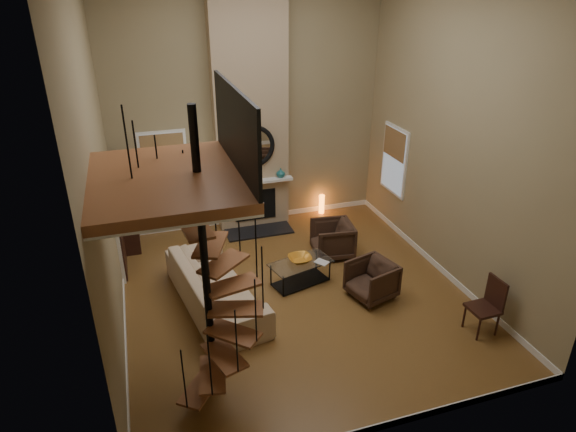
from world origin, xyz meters
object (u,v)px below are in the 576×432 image
object	(u,v)px
sofa	(214,285)
armchair_near	(336,239)
coffee_table	(301,270)
side_chair	(488,303)
hutch	(125,206)
floor_lamp	(196,188)
armchair_far	(375,279)
accent_lamp	(322,204)

from	to	relation	value
sofa	armchair_near	distance (m)	2.90
armchair_near	coffee_table	bearing A→B (deg)	-45.11
armchair_near	side_chair	bearing A→B (deg)	30.85
armchair_near	sofa	bearing A→B (deg)	-62.70
hutch	floor_lamp	xyz separation A→B (m)	(1.43, -0.59, 0.46)
sofa	side_chair	bearing A→B (deg)	-125.98
armchair_far	coffee_table	size ratio (longest dim) A/B	0.60
armchair_far	coffee_table	world-z (taller)	armchair_far
sofa	coffee_table	bearing A→B (deg)	-92.91
sofa	armchair_near	xyz separation A→B (m)	(2.72, 1.01, -0.04)
floor_lamp	side_chair	bearing A→B (deg)	-45.77
sofa	side_chair	distance (m)	4.57
floor_lamp	side_chair	distance (m)	5.84
coffee_table	hutch	bearing A→B (deg)	140.69
hutch	armchair_far	size ratio (longest dim) A/B	2.66
side_chair	hutch	bearing A→B (deg)	139.12
accent_lamp	armchair_near	bearing A→B (deg)	-102.77
accent_lamp	side_chair	bearing A→B (deg)	-79.59
accent_lamp	sofa	bearing A→B (deg)	-136.91
coffee_table	accent_lamp	distance (m)	3.15
armchair_near	floor_lamp	xyz separation A→B (m)	(-2.66, 1.07, 1.06)
coffee_table	accent_lamp	bearing A→B (deg)	61.61
side_chair	floor_lamp	bearing A→B (deg)	134.23
hutch	sofa	distance (m)	3.06
coffee_table	armchair_near	bearing A→B (deg)	38.00
hutch	armchair_near	bearing A→B (deg)	-22.07
hutch	accent_lamp	distance (m)	4.60
armchair_near	side_chair	xyz separation A→B (m)	(1.36, -3.06, 0.17)
armchair_near	floor_lamp	world-z (taller)	floor_lamp
armchair_near	coffee_table	distance (m)	1.34
armchair_far	floor_lamp	distance (m)	3.98
floor_lamp	accent_lamp	size ratio (longest dim) A/B	3.66
accent_lamp	side_chair	distance (m)	5.10
hutch	coffee_table	size ratio (longest dim) A/B	1.60
coffee_table	accent_lamp	size ratio (longest dim) A/B	2.71
armchair_near	hutch	bearing A→B (deg)	-105.18
accent_lamp	side_chair	xyz separation A→B (m)	(0.92, -5.01, 0.28)
armchair_far	coffee_table	bearing A→B (deg)	-140.59
armchair_far	accent_lamp	distance (m)	3.58
side_chair	armchair_far	bearing A→B (deg)	131.61
coffee_table	floor_lamp	distance (m)	2.73
sofa	side_chair	world-z (taller)	side_chair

